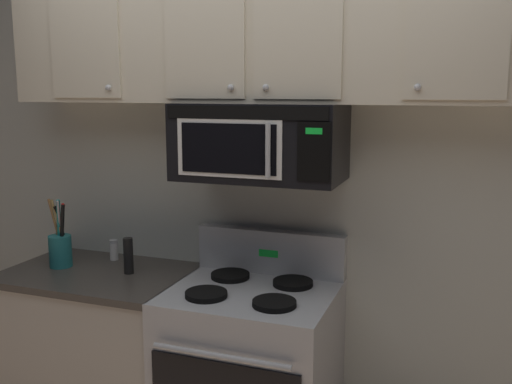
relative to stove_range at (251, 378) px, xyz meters
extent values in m
cube|color=silver|center=(0.00, 0.37, 0.88)|extent=(5.20, 0.10, 2.70)
cube|color=#B7BABF|center=(0.00, 0.00, -0.02)|extent=(0.76, 0.64, 0.90)
cylinder|color=#B7BABF|center=(0.00, -0.36, 0.27)|extent=(0.61, 0.03, 0.03)
cube|color=#B7BABF|center=(0.00, 0.28, 0.54)|extent=(0.76, 0.07, 0.22)
cube|color=#19D83F|center=(0.00, 0.24, 0.54)|extent=(0.10, 0.00, 0.04)
cylinder|color=black|center=(-0.16, -0.14, 0.44)|extent=(0.19, 0.19, 0.02)
cylinder|color=black|center=(0.16, -0.14, 0.44)|extent=(0.19, 0.19, 0.02)
cylinder|color=black|center=(-0.16, 0.14, 0.44)|extent=(0.19, 0.19, 0.02)
cylinder|color=black|center=(0.16, 0.14, 0.44)|extent=(0.19, 0.19, 0.02)
cube|color=black|center=(0.00, 0.12, 1.11)|extent=(0.76, 0.39, 0.35)
cube|color=black|center=(0.00, -0.08, 1.25)|extent=(0.73, 0.01, 0.06)
cube|color=white|center=(-0.07, -0.08, 1.09)|extent=(0.49, 0.01, 0.25)
cube|color=black|center=(-0.08, -0.08, 1.09)|extent=(0.44, 0.01, 0.22)
cube|color=black|center=(0.30, -0.08, 1.09)|extent=(0.14, 0.01, 0.25)
cube|color=#19D83F|center=(0.30, -0.08, 1.18)|extent=(0.07, 0.00, 0.03)
cylinder|color=#B7BABF|center=(0.11, -0.10, 1.09)|extent=(0.02, 0.02, 0.23)
cube|color=beige|center=(0.00, 0.15, 1.56)|extent=(2.50, 0.33, 0.55)
cube|color=beige|center=(-0.83, -0.02, 1.56)|extent=(0.38, 0.01, 0.51)
sphere|color=#B7BABF|center=(-0.70, -0.03, 1.35)|extent=(0.03, 0.03, 0.03)
cube|color=beige|center=(-0.21, -0.02, 1.56)|extent=(0.38, 0.01, 0.51)
sphere|color=#B7BABF|center=(-0.08, -0.03, 1.35)|extent=(0.03, 0.03, 0.03)
cube|color=beige|center=(0.21, -0.02, 1.56)|extent=(0.38, 0.01, 0.51)
sphere|color=#B7BABF|center=(0.08, -0.03, 1.35)|extent=(0.03, 0.03, 0.03)
cube|color=beige|center=(0.83, -0.02, 1.56)|extent=(0.38, 0.01, 0.51)
sphere|color=#B7BABF|center=(0.70, -0.03, 1.35)|extent=(0.03, 0.03, 0.03)
cube|color=#BCB7AD|center=(-0.84, 0.01, -0.04)|extent=(0.90, 0.62, 0.86)
cube|color=#423D38|center=(-0.84, 0.01, 0.41)|extent=(0.93, 0.65, 0.03)
cylinder|color=teal|center=(-1.06, 0.00, 0.51)|extent=(0.12, 0.12, 0.17)
cylinder|color=red|center=(-1.05, 0.01, 0.65)|extent=(0.07, 0.05, 0.25)
cylinder|color=teal|center=(-1.06, 0.01, 0.66)|extent=(0.05, 0.04, 0.27)
cylinder|color=tan|center=(-1.06, 0.01, 0.65)|extent=(0.07, 0.03, 0.27)
cylinder|color=#A87A47|center=(-1.08, 0.02, 0.64)|extent=(0.08, 0.03, 0.24)
cylinder|color=black|center=(-1.04, 0.00, 0.65)|extent=(0.05, 0.03, 0.25)
cylinder|color=#BCBCC1|center=(-1.06, 0.01, 0.65)|extent=(0.05, 0.08, 0.27)
cylinder|color=olive|center=(-1.08, 0.00, 0.66)|extent=(0.02, 0.08, 0.27)
cylinder|color=black|center=(-1.06, 0.02, 0.64)|extent=(0.06, 0.05, 0.23)
cylinder|color=white|center=(-0.87, 0.20, 0.48)|extent=(0.05, 0.05, 0.09)
cylinder|color=#B7BABF|center=(-0.87, 0.20, 0.53)|extent=(0.04, 0.04, 0.02)
cylinder|color=black|center=(-0.67, 0.03, 0.52)|extent=(0.05, 0.05, 0.18)
camera|label=1|loc=(0.89, -2.37, 1.34)|focal=40.43mm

